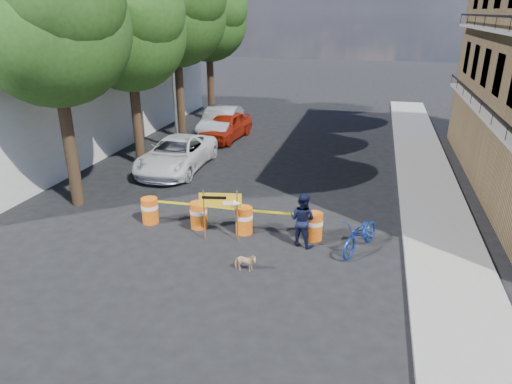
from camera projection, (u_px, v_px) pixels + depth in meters
The scene contains 19 objects.
ground at pixel (235, 251), 13.93m from camera, with size 120.00×120.00×0.00m, color black.
sidewalk_east at pixel (431, 196), 17.86m from camera, with size 2.40×40.00×0.15m, color gray.
white_building at pixel (59, 86), 24.83m from camera, with size 8.00×22.00×6.00m, color silver.
tree_near at pixel (53, 26), 14.94m from camera, with size 5.46×5.20×9.15m.
tree_mid_a at pixel (130, 31), 19.57m from camera, with size 5.25×5.00×8.68m.
tree_mid_b at pixel (176, 13), 23.81m from camera, with size 5.67×5.40×9.62m.
tree_far at pixel (209, 21), 28.49m from camera, with size 5.04×4.80×8.84m.
streetlamp at pixel (174, 65), 22.23m from camera, with size 1.25×0.18×8.00m.
barrel_far_left at pixel (150, 210), 15.61m from camera, with size 0.58×0.58×0.90m.
barrel_mid_left at pixel (199, 215), 15.27m from camera, with size 0.58×0.58×0.90m.
barrel_mid_right at pixel (244, 220), 14.89m from camera, with size 0.58×0.58×0.90m.
barrel_far_right at pixel (314, 226), 14.47m from camera, with size 0.58×0.58×0.90m.
detour_sign at pixel (226, 205), 14.11m from camera, with size 1.31×0.36×1.71m.
pedestrian at pixel (302, 220), 13.97m from camera, with size 0.84×0.65×1.73m, color black.
bicycle at pixel (362, 220), 13.55m from camera, with size 0.73×1.10×2.09m, color navy.
dog at pixel (245, 263), 12.74m from camera, with size 0.29×0.64×0.54m, color tan.
suv_white at pixel (177, 154), 20.79m from camera, with size 2.45×5.31×1.48m, color white.
sedan_red at pixel (226, 126), 25.79m from camera, with size 1.77×4.40×1.50m, color #A9220E.
sedan_silver at pixel (221, 122), 26.51m from camera, with size 1.73×4.97×1.64m, color #B0B2B8.
Camera 1 is at (3.70, -11.72, 6.82)m, focal length 32.00 mm.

